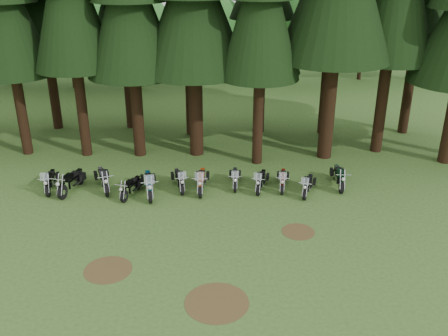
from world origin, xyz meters
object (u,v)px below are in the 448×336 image
(motorcycle_1, at_px, (71,182))
(motorcycle_7, at_px, (235,179))
(motorcycle_2, at_px, (103,180))
(motorcycle_4, at_px, (149,185))
(motorcycle_11, at_px, (339,177))
(motorcycle_6, at_px, (201,181))
(motorcycle_8, at_px, (261,181))
(motorcycle_9, at_px, (283,180))
(motorcycle_10, at_px, (308,186))
(motorcycle_5, at_px, (179,180))
(motorcycle_3, at_px, (131,188))
(motorcycle_0, at_px, (50,181))

(motorcycle_1, distance_m, motorcycle_7, 8.03)
(motorcycle_2, xyz_separation_m, motorcycle_4, (2.31, -0.70, 0.04))
(motorcycle_7, height_order, motorcycle_11, motorcycle_7)
(motorcycle_6, xyz_separation_m, motorcycle_11, (6.85, 0.29, -0.02))
(motorcycle_8, relative_size, motorcycle_9, 1.00)
(motorcycle_11, bearing_deg, motorcycle_10, -150.34)
(motorcycle_11, bearing_deg, motorcycle_5, -175.26)
(motorcycle_8, bearing_deg, motorcycle_11, 19.06)
(motorcycle_10, bearing_deg, motorcycle_6, -165.22)
(motorcycle_1, bearing_deg, motorcycle_9, 15.51)
(motorcycle_8, bearing_deg, motorcycle_9, 19.74)
(motorcycle_9, bearing_deg, motorcycle_3, -165.95)
(motorcycle_0, distance_m, motorcycle_8, 10.36)
(motorcycle_0, height_order, motorcycle_9, motorcycle_0)
(motorcycle_2, relative_size, motorcycle_6, 0.97)
(motorcycle_8, distance_m, motorcycle_11, 3.93)
(motorcycle_0, relative_size, motorcycle_5, 1.01)
(motorcycle_0, bearing_deg, motorcycle_10, -9.81)
(motorcycle_3, height_order, motorcycle_7, motorcycle_7)
(motorcycle_3, xyz_separation_m, motorcycle_6, (3.38, 0.47, 0.07))
(motorcycle_2, xyz_separation_m, motorcycle_10, (9.97, -0.81, -0.06))
(motorcycle_0, relative_size, motorcycle_9, 1.04)
(motorcycle_0, distance_m, motorcycle_5, 6.33)
(motorcycle_2, distance_m, motorcycle_8, 7.76)
(motorcycle_6, bearing_deg, motorcycle_7, 17.48)
(motorcycle_4, bearing_deg, motorcycle_9, -4.73)
(motorcycle_5, relative_size, motorcycle_7, 1.07)
(motorcycle_4, height_order, motorcycle_9, motorcycle_4)
(motorcycle_1, distance_m, motorcycle_8, 9.28)
(motorcycle_0, height_order, motorcycle_10, motorcycle_0)
(motorcycle_0, relative_size, motorcycle_6, 0.92)
(motorcycle_4, height_order, motorcycle_10, motorcycle_4)
(motorcycle_0, bearing_deg, motorcycle_11, -6.12)
(motorcycle_4, relative_size, motorcycle_10, 1.27)
(motorcycle_0, distance_m, motorcycle_6, 7.44)
(motorcycle_3, bearing_deg, motorcycle_1, -171.77)
(motorcycle_10, bearing_deg, motorcycle_5, -166.29)
(motorcycle_0, distance_m, motorcycle_1, 1.10)
(motorcycle_10, bearing_deg, motorcycle_4, -160.24)
(motorcycle_7, distance_m, motorcycle_10, 3.59)
(motorcycle_0, distance_m, motorcycle_3, 4.12)
(motorcycle_1, height_order, motorcycle_3, motorcycle_1)
(motorcycle_1, xyz_separation_m, motorcycle_8, (9.28, -0.05, -0.05))
(motorcycle_3, relative_size, motorcycle_5, 0.91)
(motorcycle_5, height_order, motorcycle_8, motorcycle_5)
(motorcycle_3, height_order, motorcycle_6, motorcycle_6)
(motorcycle_3, distance_m, motorcycle_4, 0.87)
(motorcycle_6, xyz_separation_m, motorcycle_9, (4.01, 0.12, -0.06))
(motorcycle_5, bearing_deg, motorcycle_10, -19.26)
(motorcycle_1, bearing_deg, motorcycle_8, 15.01)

